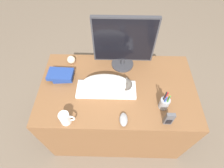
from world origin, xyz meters
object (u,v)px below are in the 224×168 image
object	(u,v)px
computer_mouse	(124,119)
pen_cup	(164,103)
coffee_mug	(65,118)
keyboard	(106,90)
baseball	(71,60)
phone	(169,119)
cat	(108,84)
book_stack	(62,75)
monitor	(124,42)

from	to	relation	value
computer_mouse	pen_cup	world-z (taller)	pen_cup
coffee_mug	computer_mouse	bearing A→B (deg)	2.26
computer_mouse	coffee_mug	size ratio (longest dim) A/B	0.97
keyboard	baseball	world-z (taller)	baseball
phone	baseball	bearing A→B (deg)	143.51
pen_cup	baseball	bearing A→B (deg)	150.15
baseball	keyboard	bearing A→B (deg)	-42.55
cat	baseball	bearing A→B (deg)	138.81
book_stack	computer_mouse	bearing A→B (deg)	-36.34
cat	pen_cup	distance (m)	0.45
cat	phone	size ratio (longest dim) A/B	2.92
baseball	computer_mouse	bearing A→B (deg)	-50.45
cat	coffee_mug	bearing A→B (deg)	-136.27
coffee_mug	phone	distance (m)	0.72
computer_mouse	phone	world-z (taller)	phone
monitor	computer_mouse	xyz separation A→B (m)	(0.00, -0.55, -0.24)
coffee_mug	pen_cup	xyz separation A→B (m)	(0.71, 0.14, 0.00)
coffee_mug	book_stack	bearing A→B (deg)	105.04
keyboard	phone	size ratio (longest dim) A/B	3.60
pen_cup	book_stack	size ratio (longest dim) A/B	0.89
keyboard	book_stack	bearing A→B (deg)	162.69
baseball	book_stack	bearing A→B (deg)	-105.16
monitor	book_stack	size ratio (longest dim) A/B	2.32
keyboard	computer_mouse	xyz separation A→B (m)	(0.14, -0.26, 0.01)
keyboard	monitor	distance (m)	0.40
keyboard	cat	xyz separation A→B (m)	(0.02, 0.00, 0.08)
keyboard	pen_cup	bearing A→B (deg)	-17.46
pen_cup	phone	world-z (taller)	pen_cup
cat	computer_mouse	xyz separation A→B (m)	(0.12, -0.26, -0.08)
keyboard	computer_mouse	distance (m)	0.29
computer_mouse	monitor	bearing A→B (deg)	90.17
baseball	book_stack	distance (m)	0.19
pen_cup	baseball	xyz separation A→B (m)	(-0.77, 0.44, -0.02)
keyboard	coffee_mug	world-z (taller)	coffee_mug
computer_mouse	book_stack	distance (m)	0.64
cat	monitor	distance (m)	0.35
keyboard	baseball	xyz separation A→B (m)	(-0.33, 0.30, 0.02)
cat	computer_mouse	world-z (taller)	cat
cat	monitor	xyz separation A→B (m)	(0.12, 0.29, 0.16)
cat	computer_mouse	bearing A→B (deg)	-65.36
computer_mouse	coffee_mug	xyz separation A→B (m)	(-0.41, -0.02, 0.03)
pen_cup	book_stack	bearing A→B (deg)	162.61
phone	book_stack	size ratio (longest dim) A/B	0.62
cat	phone	world-z (taller)	cat
keyboard	baseball	bearing A→B (deg)	137.45
monitor	baseball	size ratio (longest dim) A/B	6.98
pen_cup	book_stack	distance (m)	0.86
monitor	baseball	world-z (taller)	monitor
pen_cup	computer_mouse	bearing A→B (deg)	-157.82
coffee_mug	cat	bearing A→B (deg)	43.73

